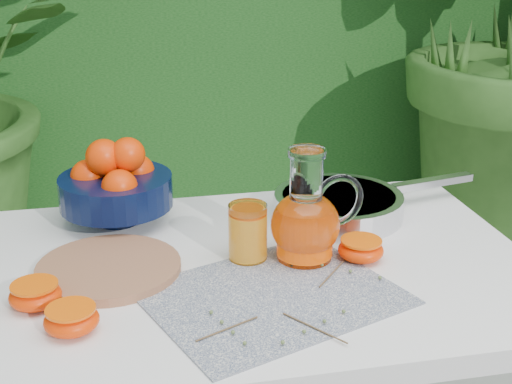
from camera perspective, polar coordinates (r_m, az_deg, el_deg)
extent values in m
imported|color=#325F20|center=(2.79, 18.96, 12.78)|extent=(2.79, 2.79, 1.97)
cube|color=white|center=(1.31, 0.18, -6.45)|extent=(1.00, 0.70, 0.04)
cylinder|color=white|center=(1.75, -17.05, -14.05)|extent=(0.04, 0.04, 0.71)
cylinder|color=white|center=(1.87, 12.04, -11.05)|extent=(0.04, 0.04, 0.71)
cube|color=#0B193F|center=(1.19, 1.29, -8.29)|extent=(0.48, 0.43, 0.00)
cylinder|color=#8C5C3F|center=(1.29, -11.69, -5.99)|extent=(0.30, 0.30, 0.02)
cylinder|color=black|center=(1.49, -11.00, -1.73)|extent=(0.09, 0.09, 0.04)
cylinder|color=black|center=(1.47, -11.13, 0.07)|extent=(0.26, 0.26, 0.06)
sphere|color=#F74902|center=(1.48, -13.29, 1.19)|extent=(0.08, 0.08, 0.07)
sphere|color=#F74902|center=(1.49, -9.47, 1.64)|extent=(0.08, 0.08, 0.07)
sphere|color=#F74902|center=(1.41, -10.86, 0.36)|extent=(0.08, 0.08, 0.07)
sphere|color=#F74902|center=(1.52, -11.56, 1.80)|extent=(0.08, 0.08, 0.07)
sphere|color=#F74902|center=(1.45, -12.07, 2.75)|extent=(0.08, 0.08, 0.07)
sphere|color=#F74902|center=(1.44, -10.21, 2.97)|extent=(0.08, 0.08, 0.07)
cylinder|color=white|center=(1.31, 3.89, -5.06)|extent=(0.11, 0.11, 0.01)
ellipsoid|color=white|center=(1.29, 3.95, -2.62)|extent=(0.14, 0.14, 0.12)
cylinder|color=white|center=(1.25, 4.06, 1.26)|extent=(0.07, 0.07, 0.08)
cylinder|color=white|center=(1.24, 4.11, 3.16)|extent=(0.08, 0.08, 0.01)
torus|color=white|center=(1.30, 6.62, -0.66)|extent=(0.10, 0.03, 0.10)
cylinder|color=#D34304|center=(1.29, 3.94, -3.15)|extent=(0.12, 0.12, 0.09)
cylinder|color=white|center=(1.29, -0.66, -3.19)|extent=(0.09, 0.09, 0.10)
cylinder|color=orange|center=(1.29, -0.66, -3.53)|extent=(0.08, 0.08, 0.08)
cylinder|color=orange|center=(1.27, -0.67, -1.74)|extent=(0.07, 0.07, 0.00)
cylinder|color=silver|center=(1.50, 6.60, -1.07)|extent=(0.32, 0.32, 0.05)
cylinder|color=silver|center=(1.49, 6.63, -0.36)|extent=(0.28, 0.28, 0.01)
cube|color=silver|center=(1.61, 13.93, 0.77)|extent=(0.20, 0.06, 0.02)
ellipsoid|color=#F74902|center=(1.12, -14.54, -9.90)|extent=(0.11, 0.11, 0.04)
cylinder|color=orange|center=(1.12, -14.63, -9.06)|extent=(0.10, 0.10, 0.00)
ellipsoid|color=#F74902|center=(1.21, -17.24, -7.92)|extent=(0.11, 0.11, 0.04)
cylinder|color=orange|center=(1.20, -17.34, -7.13)|extent=(0.10, 0.10, 0.00)
ellipsoid|color=#F74902|center=(1.32, 8.38, -4.62)|extent=(0.11, 0.11, 0.04)
cylinder|color=orange|center=(1.31, 8.42, -3.88)|extent=(0.10, 0.10, 0.00)
cylinder|color=brown|center=(1.10, 4.69, -10.78)|extent=(0.07, 0.10, 0.00)
sphere|color=#556836|center=(1.06, 2.15, -11.93)|extent=(0.01, 0.01, 0.01)
sphere|color=#556836|center=(1.08, 3.87, -11.07)|extent=(0.01, 0.01, 0.01)
sphere|color=#556836|center=(1.11, 5.49, -10.25)|extent=(0.01, 0.01, 0.01)
sphere|color=#556836|center=(1.14, 7.03, -9.45)|extent=(0.01, 0.01, 0.01)
cylinder|color=brown|center=(1.27, 6.41, -6.17)|extent=(0.10, 0.11, 0.00)
sphere|color=#556836|center=(1.30, 3.08, -5.35)|extent=(0.01, 0.01, 0.01)
sphere|color=#556836|center=(1.28, 5.29, -5.82)|extent=(0.01, 0.01, 0.01)
sphere|color=#556836|center=(1.26, 7.56, -6.29)|extent=(0.01, 0.01, 0.01)
sphere|color=#556836|center=(1.25, 9.89, -6.76)|extent=(0.01, 0.01, 0.01)
cylinder|color=brown|center=(1.10, -2.31, -10.87)|extent=(0.10, 0.05, 0.00)
sphere|color=#556836|center=(1.06, -0.91, -11.99)|extent=(0.01, 0.01, 0.01)
sphere|color=#556836|center=(1.08, -1.86, -11.15)|extent=(0.01, 0.01, 0.01)
sphere|color=#556836|center=(1.11, -2.76, -10.34)|extent=(0.01, 0.01, 0.01)
sphere|color=#556836|center=(1.13, -3.61, -9.57)|extent=(0.01, 0.01, 0.01)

